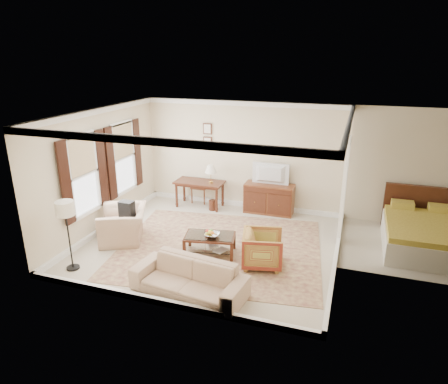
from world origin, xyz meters
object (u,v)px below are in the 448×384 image
Objects in this scene: sideboard at (269,199)px; tv at (270,168)px; writing_desk at (200,185)px; club_armchair at (123,219)px; striped_armchair at (263,247)px; sofa at (189,273)px; coffee_table at (210,239)px.

tv reaches higher than sideboard.
writing_desk is 1.17× the size of club_armchair.
sofa reaches higher than striped_armchair.
coffee_table is 1.00× the size of club_armchair.
tv is 0.80× the size of coffee_table.
tv is at bearing 3.99° from writing_desk.
coffee_table is 2.12m from club_armchair.
sideboard is at bearing 90.96° from sofa.
sofa is at bearing 131.60° from striped_armchair.
sofa is at bearing -70.57° from writing_desk.
writing_desk is at bearing 3.99° from tv.
club_armchair is at bearing 179.24° from coffee_table.
sofa reaches higher than sideboard.
writing_desk is 4.30m from sofa.
coffee_table is at bearing 71.45° from striped_armchair.
sofa is (0.17, -1.51, 0.06)m from coffee_table.
club_armchair reaches higher than coffee_table.
sideboard is at bearing 76.03° from coffee_table.
club_armchair is (-2.78, -2.67, 0.10)m from sideboard.
sideboard is 1.41× the size of tv.
striped_armchair is (1.17, -0.12, 0.06)m from coffee_table.
sofa reaches higher than coffee_table.
striped_armchair is at bearing -5.89° from coffee_table.
tv is 3.91m from club_armchair.
striped_armchair reaches higher than sideboard.
sofa is (2.28, -1.54, -0.10)m from club_armchair.
tv reaches higher than club_armchair.
club_armchair reaches higher than writing_desk.
writing_desk is 0.65× the size of sofa.
striped_armchair is 0.39× the size of sofa.
writing_desk is 1.67× the size of striped_armchair.
striped_armchair is at bearing -79.89° from sideboard.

